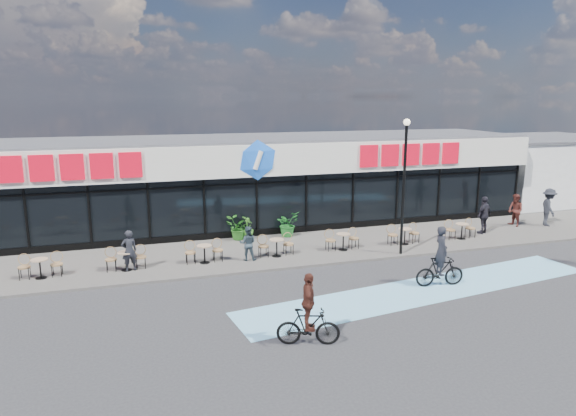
{
  "coord_description": "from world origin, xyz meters",
  "views": [
    {
      "loc": [
        -5.67,
        -16.37,
        6.68
      ],
      "look_at": [
        0.48,
        3.5,
        2.15
      ],
      "focal_mm": 32.0,
      "sensor_mm": 36.0,
      "label": 1
    }
  ],
  "objects_px": {
    "potted_plant_right": "(288,224)",
    "patron_right": "(248,243)",
    "lamp_post": "(404,176)",
    "potted_plant_mid": "(237,228)",
    "patron_left": "(129,251)",
    "pedestrian_a": "(516,210)",
    "pedestrian_c": "(484,215)",
    "cyclist_a": "(440,265)",
    "pedestrian_b": "(549,207)",
    "potted_plant_left": "(247,228)"
  },
  "relations": [
    {
      "from": "potted_plant_right",
      "to": "patron_right",
      "type": "bearing_deg",
      "value": -130.84
    },
    {
      "from": "lamp_post",
      "to": "potted_plant_mid",
      "type": "height_order",
      "value": "lamp_post"
    },
    {
      "from": "patron_left",
      "to": "pedestrian_a",
      "type": "height_order",
      "value": "pedestrian_a"
    },
    {
      "from": "pedestrian_c",
      "to": "cyclist_a",
      "type": "bearing_deg",
      "value": 18.6
    },
    {
      "from": "lamp_post",
      "to": "potted_plant_right",
      "type": "distance_m",
      "value": 6.25
    },
    {
      "from": "potted_plant_right",
      "to": "cyclist_a",
      "type": "bearing_deg",
      "value": -66.78
    },
    {
      "from": "potted_plant_mid",
      "to": "cyclist_a",
      "type": "distance_m",
      "value": 9.72
    },
    {
      "from": "pedestrian_a",
      "to": "pedestrian_c",
      "type": "relative_size",
      "value": 0.9
    },
    {
      "from": "cyclist_a",
      "to": "pedestrian_b",
      "type": "bearing_deg",
      "value": 29.25
    },
    {
      "from": "potted_plant_right",
      "to": "pedestrian_c",
      "type": "height_order",
      "value": "pedestrian_c"
    },
    {
      "from": "potted_plant_left",
      "to": "pedestrian_a",
      "type": "height_order",
      "value": "pedestrian_a"
    },
    {
      "from": "pedestrian_a",
      "to": "cyclist_a",
      "type": "bearing_deg",
      "value": -57.7
    },
    {
      "from": "potted_plant_mid",
      "to": "patron_left",
      "type": "height_order",
      "value": "patron_left"
    },
    {
      "from": "potted_plant_mid",
      "to": "patron_left",
      "type": "bearing_deg",
      "value": -147.37
    },
    {
      "from": "potted_plant_left",
      "to": "cyclist_a",
      "type": "distance_m",
      "value": 9.46
    },
    {
      "from": "potted_plant_right",
      "to": "pedestrian_b",
      "type": "distance_m",
      "value": 13.7
    },
    {
      "from": "potted_plant_left",
      "to": "pedestrian_a",
      "type": "bearing_deg",
      "value": -7.14
    },
    {
      "from": "patron_left",
      "to": "patron_right",
      "type": "xyz_separation_m",
      "value": [
        4.63,
        -0.05,
        -0.09
      ]
    },
    {
      "from": "potted_plant_left",
      "to": "pedestrian_b",
      "type": "relative_size",
      "value": 0.55
    },
    {
      "from": "patron_left",
      "to": "patron_right",
      "type": "distance_m",
      "value": 4.64
    },
    {
      "from": "lamp_post",
      "to": "pedestrian_a",
      "type": "relative_size",
      "value": 3.4
    },
    {
      "from": "patron_left",
      "to": "pedestrian_a",
      "type": "bearing_deg",
      "value": 170.48
    },
    {
      "from": "lamp_post",
      "to": "cyclist_a",
      "type": "bearing_deg",
      "value": -97.34
    },
    {
      "from": "pedestrian_b",
      "to": "pedestrian_c",
      "type": "relative_size",
      "value": 1.05
    },
    {
      "from": "pedestrian_a",
      "to": "pedestrian_c",
      "type": "distance_m",
      "value": 2.62
    },
    {
      "from": "pedestrian_c",
      "to": "pedestrian_a",
      "type": "bearing_deg",
      "value": 173.12
    },
    {
      "from": "potted_plant_left",
      "to": "cyclist_a",
      "type": "height_order",
      "value": "cyclist_a"
    },
    {
      "from": "patron_right",
      "to": "pedestrian_a",
      "type": "xyz_separation_m",
      "value": [
        14.48,
        1.44,
        0.12
      ]
    },
    {
      "from": "potted_plant_mid",
      "to": "patron_right",
      "type": "height_order",
      "value": "patron_right"
    },
    {
      "from": "potted_plant_mid",
      "to": "patron_left",
      "type": "distance_m",
      "value": 5.75
    },
    {
      "from": "lamp_post",
      "to": "potted_plant_right",
      "type": "relative_size",
      "value": 4.7
    },
    {
      "from": "lamp_post",
      "to": "potted_plant_right",
      "type": "bearing_deg",
      "value": 132.38
    },
    {
      "from": "potted_plant_right",
      "to": "pedestrian_c",
      "type": "xyz_separation_m",
      "value": [
        9.32,
        -2.37,
        0.32
      ]
    },
    {
      "from": "lamp_post",
      "to": "pedestrian_b",
      "type": "height_order",
      "value": "lamp_post"
    },
    {
      "from": "patron_right",
      "to": "pedestrian_c",
      "type": "relative_size",
      "value": 0.77
    },
    {
      "from": "pedestrian_a",
      "to": "pedestrian_c",
      "type": "height_order",
      "value": "pedestrian_c"
    },
    {
      "from": "potted_plant_right",
      "to": "patron_right",
      "type": "height_order",
      "value": "patron_right"
    },
    {
      "from": "lamp_post",
      "to": "potted_plant_left",
      "type": "height_order",
      "value": "lamp_post"
    },
    {
      "from": "lamp_post",
      "to": "patron_right",
      "type": "bearing_deg",
      "value": 170.47
    },
    {
      "from": "pedestrian_c",
      "to": "lamp_post",
      "type": "bearing_deg",
      "value": -5.45
    },
    {
      "from": "potted_plant_mid",
      "to": "pedestrian_b",
      "type": "xyz_separation_m",
      "value": [
        16.0,
        -2.1,
        0.42
      ]
    },
    {
      "from": "lamp_post",
      "to": "pedestrian_c",
      "type": "xyz_separation_m",
      "value": [
        5.53,
        1.78,
        -2.42
      ]
    },
    {
      "from": "potted_plant_left",
      "to": "patron_left",
      "type": "height_order",
      "value": "patron_left"
    },
    {
      "from": "potted_plant_right",
      "to": "potted_plant_mid",
      "type": "bearing_deg",
      "value": 178.32
    },
    {
      "from": "patron_left",
      "to": "pedestrian_a",
      "type": "distance_m",
      "value": 19.17
    },
    {
      "from": "cyclist_a",
      "to": "pedestrian_a",
      "type": "bearing_deg",
      "value": 35.74
    },
    {
      "from": "potted_plant_left",
      "to": "pedestrian_b",
      "type": "distance_m",
      "value": 15.66
    },
    {
      "from": "potted_plant_left",
      "to": "patron_left",
      "type": "relative_size",
      "value": 0.67
    },
    {
      "from": "potted_plant_mid",
      "to": "potted_plant_right",
      "type": "bearing_deg",
      "value": -1.68
    },
    {
      "from": "potted_plant_mid",
      "to": "potted_plant_left",
      "type": "bearing_deg",
      "value": 3.36
    }
  ]
}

